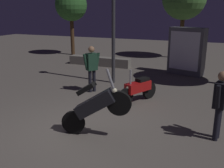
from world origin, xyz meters
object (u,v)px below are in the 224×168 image
at_px(streetlamp_near, 113,1).
at_px(kiosk_billboard, 186,51).
at_px(person_rider_beside, 92,65).
at_px(person_bystander_far, 220,100).
at_px(motorcycle_black_foreground, 95,106).
at_px(motorcycle_red_parked_left, 138,89).

distance_m(streetlamp_near, kiosk_billboard, 4.15).
bearing_deg(person_rider_beside, kiosk_billboard, -89.14).
height_order(person_bystander_far, streetlamp_near, streetlamp_near).
xyz_separation_m(streetlamp_near, kiosk_billboard, (2.50, 2.55, -2.12)).
relative_size(motorcycle_black_foreground, streetlamp_near, 0.33).
height_order(motorcycle_black_foreground, streetlamp_near, streetlamp_near).
bearing_deg(person_rider_beside, person_bystander_far, -171.04).
height_order(person_rider_beside, person_bystander_far, person_rider_beside).
bearing_deg(motorcycle_red_parked_left, person_rider_beside, -77.12).
bearing_deg(kiosk_billboard, motorcycle_black_foreground, 98.00).
bearing_deg(person_rider_beside, motorcycle_red_parked_left, -157.26).
relative_size(motorcycle_red_parked_left, person_rider_beside, 0.94).
bearing_deg(motorcycle_black_foreground, person_bystander_far, 10.94).
distance_m(motorcycle_black_foreground, person_rider_beside, 3.44).
relative_size(person_rider_beside, kiosk_billboard, 0.78).
xyz_separation_m(person_rider_beside, streetlamp_near, (0.25, 1.40, 2.19)).
bearing_deg(motorcycle_red_parked_left, streetlamp_near, -113.18).
bearing_deg(streetlamp_near, kiosk_billboard, 45.54).
bearing_deg(kiosk_billboard, person_bystander_far, 120.83).
xyz_separation_m(motorcycle_black_foreground, person_rider_beside, (-1.60, 3.04, 0.23)).
bearing_deg(motorcycle_black_foreground, person_rider_beside, 109.33).
xyz_separation_m(person_bystander_far, streetlamp_near, (-3.96, 3.52, 2.23)).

